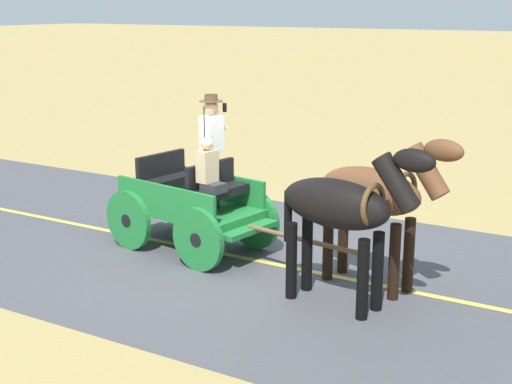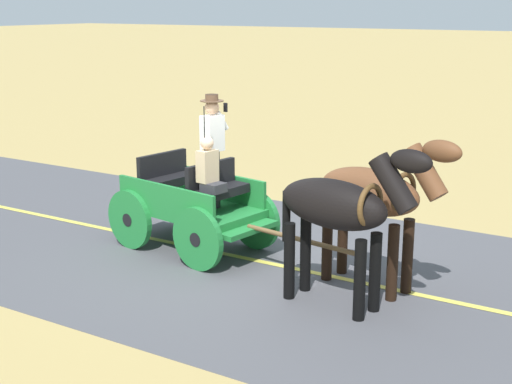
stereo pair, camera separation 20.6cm
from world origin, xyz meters
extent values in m
plane|color=tan|center=(0.00, 0.00, 0.00)|extent=(200.00, 200.00, 0.00)
cube|color=#4C4C51|center=(0.00, 0.00, 0.00)|extent=(6.45, 160.00, 0.01)
cube|color=#DBCC4C|center=(0.00, 0.00, 0.01)|extent=(0.12, 160.00, 0.00)
cube|color=#1E7233|center=(0.01, -0.79, 0.66)|extent=(1.53, 2.36, 0.12)
cube|color=#1E7233|center=(-0.55, -0.70, 0.94)|extent=(0.39, 2.07, 0.44)
cube|color=#1E7233|center=(0.57, -0.88, 0.94)|extent=(0.39, 2.07, 0.44)
cube|color=#1E7233|center=(0.20, 0.41, 0.56)|extent=(1.10, 0.41, 0.08)
cube|color=#1E7233|center=(-0.18, -1.98, 0.48)|extent=(0.74, 0.31, 0.06)
cube|color=black|center=(0.11, -0.19, 1.04)|extent=(1.06, 0.52, 0.14)
cube|color=black|center=(0.08, -0.37, 1.26)|extent=(1.02, 0.24, 0.44)
cube|color=black|center=(-0.07, -1.28, 1.04)|extent=(1.06, 0.52, 0.14)
cube|color=black|center=(-0.10, -1.46, 1.26)|extent=(1.02, 0.24, 0.44)
cylinder|color=#1E7233|center=(-0.51, 0.07, 0.48)|extent=(0.25, 0.96, 0.96)
cylinder|color=black|center=(-0.51, 0.07, 0.48)|extent=(0.15, 0.23, 0.21)
cylinder|color=#1E7233|center=(0.77, -0.13, 0.48)|extent=(0.25, 0.96, 0.96)
cylinder|color=black|center=(0.77, -0.13, 0.48)|extent=(0.15, 0.23, 0.21)
cylinder|color=#1E7233|center=(-0.75, -1.45, 0.48)|extent=(0.25, 0.96, 0.96)
cylinder|color=black|center=(-0.75, -1.45, 0.48)|extent=(0.15, 0.23, 0.21)
cylinder|color=#1E7233|center=(0.53, -1.66, 0.48)|extent=(0.25, 0.96, 0.96)
cylinder|color=black|center=(0.53, -1.66, 0.48)|extent=(0.15, 0.23, 0.21)
cylinder|color=brown|center=(0.36, 1.38, 0.61)|extent=(0.38, 1.99, 0.07)
cylinder|color=black|center=(0.40, -0.24, 1.74)|extent=(0.02, 0.02, 1.30)
cylinder|color=#2D2D33|center=(-0.09, -0.44, 1.17)|extent=(0.22, 0.22, 0.90)
cube|color=silver|center=(-0.09, -0.44, 1.90)|extent=(0.37, 0.27, 0.56)
sphere|color=tan|center=(-0.09, -0.44, 2.30)|extent=(0.22, 0.22, 0.22)
cylinder|color=#473323|center=(-0.09, -0.44, 2.40)|extent=(0.36, 0.36, 0.01)
cylinder|color=#473323|center=(-0.09, -0.44, 2.45)|extent=(0.20, 0.20, 0.10)
cylinder|color=silver|center=(-0.26, -0.38, 2.08)|extent=(0.27, 0.12, 0.32)
cube|color=black|center=(-0.31, -0.35, 2.28)|extent=(0.03, 0.07, 0.14)
cube|color=#2D2D33|center=(0.37, -0.12, 1.18)|extent=(0.33, 0.36, 0.14)
cube|color=tan|center=(0.35, -0.23, 1.49)|extent=(0.33, 0.24, 0.48)
sphere|color=beige|center=(0.35, -0.23, 1.84)|extent=(0.20, 0.20, 0.20)
ellipsoid|color=brown|center=(0.06, 2.24, 1.37)|extent=(0.87, 1.64, 0.64)
cylinder|color=black|center=(0.00, 2.81, 0.53)|extent=(0.15, 0.15, 1.05)
cylinder|color=black|center=(0.36, 2.73, 0.53)|extent=(0.15, 0.15, 1.05)
cylinder|color=black|center=(-0.23, 1.74, 0.53)|extent=(0.15, 0.15, 1.05)
cylinder|color=black|center=(0.13, 1.67, 0.53)|extent=(0.15, 0.15, 1.05)
cylinder|color=brown|center=(0.24, 3.06, 1.77)|extent=(0.39, 0.69, 0.73)
ellipsoid|color=brown|center=(0.29, 3.28, 2.07)|extent=(0.33, 0.57, 0.28)
cube|color=black|center=(0.24, 3.04, 1.81)|extent=(0.16, 0.50, 0.56)
cylinder|color=black|center=(-0.09, 1.51, 1.07)|extent=(0.11, 0.11, 0.70)
torus|color=brown|center=(0.18, 2.77, 1.45)|extent=(0.55, 0.18, 0.55)
ellipsoid|color=black|center=(0.90, 2.10, 1.37)|extent=(0.78, 1.62, 0.64)
cylinder|color=black|center=(0.80, 2.67, 0.53)|extent=(0.15, 0.15, 1.05)
cylinder|color=black|center=(1.16, 2.62, 0.53)|extent=(0.15, 0.15, 1.05)
cylinder|color=black|center=(0.64, 1.59, 0.53)|extent=(0.15, 0.15, 1.05)
cylinder|color=black|center=(1.00, 1.54, 0.53)|extent=(0.15, 0.15, 1.05)
cylinder|color=black|center=(1.02, 2.94, 1.77)|extent=(0.35, 0.68, 0.73)
ellipsoid|color=black|center=(1.05, 3.16, 2.07)|extent=(0.29, 0.57, 0.28)
cube|color=black|center=(1.02, 2.92, 1.81)|extent=(0.13, 0.51, 0.56)
cylinder|color=black|center=(0.80, 1.37, 1.07)|extent=(0.11, 0.11, 0.70)
torus|color=brown|center=(0.98, 2.64, 1.45)|extent=(0.55, 0.15, 0.55)
camera|label=1|loc=(9.11, 5.76, 3.84)|focal=51.10mm
camera|label=2|loc=(9.01, 5.93, 3.84)|focal=51.10mm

